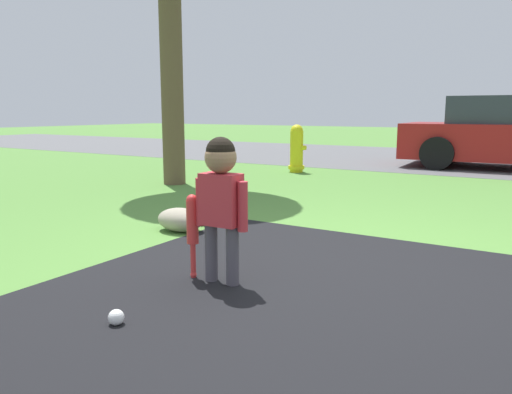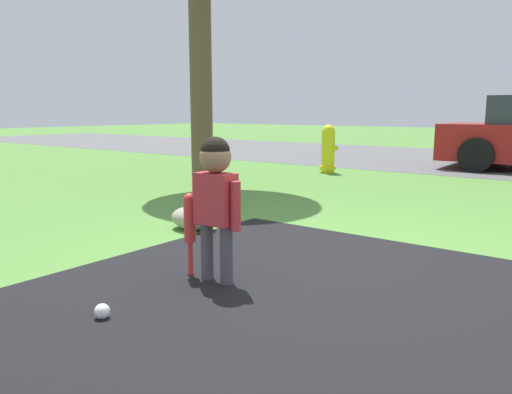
% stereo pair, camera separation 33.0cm
% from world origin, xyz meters
% --- Properties ---
extents(ground_plane, '(60.00, 60.00, 0.00)m').
position_xyz_m(ground_plane, '(0.00, 0.00, 0.00)').
color(ground_plane, '#518438').
extents(street_strip, '(40.00, 6.00, 0.01)m').
position_xyz_m(street_strip, '(0.00, 8.50, 0.00)').
color(street_strip, '#59595B').
rests_on(street_strip, ground).
extents(child, '(0.37, 0.19, 0.90)m').
position_xyz_m(child, '(-0.59, -0.61, 0.58)').
color(child, '#4C4751').
rests_on(child, ground).
extents(baseball_bat, '(0.07, 0.07, 0.54)m').
position_xyz_m(baseball_bat, '(-0.81, -0.63, 0.35)').
color(baseball_bat, red).
rests_on(baseball_bat, ground).
extents(sports_ball, '(0.08, 0.08, 0.08)m').
position_xyz_m(sports_ball, '(-0.68, -1.39, 0.04)').
color(sports_ball, white).
rests_on(sports_ball, ground).
extents(fire_hydrant, '(0.32, 0.28, 0.82)m').
position_xyz_m(fire_hydrant, '(-2.81, 4.71, 0.40)').
color(fire_hydrant, yellow).
rests_on(fire_hydrant, ground).
extents(parked_car, '(3.90, 2.04, 1.32)m').
position_xyz_m(parked_car, '(0.30, 7.25, 0.62)').
color(parked_car, maroon).
rests_on(parked_car, ground).
extents(edging_rock, '(0.45, 0.31, 0.21)m').
position_xyz_m(edging_rock, '(-1.70, 0.30, 0.10)').
color(edging_rock, '#9E937F').
rests_on(edging_rock, ground).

